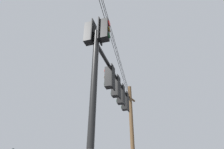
{
  "coord_description": "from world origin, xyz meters",
  "views": [
    {
      "loc": [
        4.66,
        0.6,
        1.81
      ],
      "look_at": [
        -2.12,
        0.83,
        5.76
      ],
      "focal_mm": 29.19,
      "sensor_mm": 36.0,
      "label": 1
    }
  ],
  "objects": [
    {
      "name": "utility_pole_wooden",
      "position": [
        -11.21,
        2.85,
        4.94
      ],
      "size": [
        1.75,
        1.21,
        9.7
      ],
      "color": "brown",
      "rests_on": "ground"
    },
    {
      "name": "signal_mast_assembly",
      "position": [
        -1.71,
        0.71,
        5.12
      ],
      "size": [
        5.38,
        2.27,
        7.02
      ],
      "color": "black",
      "rests_on": "ground"
    }
  ]
}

